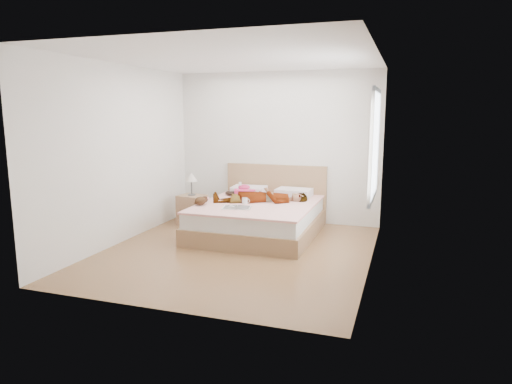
{
  "coord_description": "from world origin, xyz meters",
  "views": [
    {
      "loc": [
        2.18,
        -5.69,
        1.92
      ],
      "look_at": [
        0.0,
        0.85,
        0.7
      ],
      "focal_mm": 32.0,
      "sensor_mm": 36.0,
      "label": 1
    }
  ],
  "objects_px": {
    "phone": "(240,184)",
    "bed": "(260,216)",
    "towel": "(245,191)",
    "woman": "(261,195)",
    "nightstand": "(192,207)",
    "magazine": "(237,207)",
    "coffee_mug": "(245,201)",
    "plush_toy": "(201,201)"
  },
  "relations": [
    {
      "from": "coffee_mug",
      "to": "magazine",
      "type": "bearing_deg",
      "value": -93.1
    },
    {
      "from": "towel",
      "to": "magazine",
      "type": "relative_size",
      "value": 0.93
    },
    {
      "from": "plush_toy",
      "to": "nightstand",
      "type": "bearing_deg",
      "value": 125.61
    },
    {
      "from": "bed",
      "to": "plush_toy",
      "type": "bearing_deg",
      "value": -145.74
    },
    {
      "from": "bed",
      "to": "towel",
      "type": "xyz_separation_m",
      "value": [
        -0.41,
        0.44,
        0.31
      ]
    },
    {
      "from": "phone",
      "to": "bed",
      "type": "xyz_separation_m",
      "value": [
        0.5,
        -0.47,
        -0.43
      ]
    },
    {
      "from": "coffee_mug",
      "to": "nightstand",
      "type": "height_order",
      "value": "nightstand"
    },
    {
      "from": "phone",
      "to": "nightstand",
      "type": "relative_size",
      "value": 0.11
    },
    {
      "from": "phone",
      "to": "towel",
      "type": "xyz_separation_m",
      "value": [
        0.09,
        -0.03,
        -0.12
      ]
    },
    {
      "from": "plush_toy",
      "to": "woman",
      "type": "bearing_deg",
      "value": 37.82
    },
    {
      "from": "phone",
      "to": "nightstand",
      "type": "xyz_separation_m",
      "value": [
        -0.78,
        -0.28,
        -0.41
      ]
    },
    {
      "from": "woman",
      "to": "magazine",
      "type": "xyz_separation_m",
      "value": [
        -0.18,
        -0.62,
        -0.1
      ]
    },
    {
      "from": "woman",
      "to": "magazine",
      "type": "bearing_deg",
      "value": -35.65
    },
    {
      "from": "phone",
      "to": "bed",
      "type": "height_order",
      "value": "bed"
    },
    {
      "from": "phone",
      "to": "towel",
      "type": "relative_size",
      "value": 0.24
    },
    {
      "from": "towel",
      "to": "nightstand",
      "type": "bearing_deg",
      "value": -163.99
    },
    {
      "from": "magazine",
      "to": "coffee_mug",
      "type": "bearing_deg",
      "value": 86.9
    },
    {
      "from": "bed",
      "to": "magazine",
      "type": "xyz_separation_m",
      "value": [
        -0.18,
        -0.55,
        0.24
      ]
    },
    {
      "from": "woman",
      "to": "bed",
      "type": "height_order",
      "value": "bed"
    },
    {
      "from": "towel",
      "to": "coffee_mug",
      "type": "xyz_separation_m",
      "value": [
        0.25,
        -0.67,
        -0.02
      ]
    },
    {
      "from": "bed",
      "to": "coffee_mug",
      "type": "height_order",
      "value": "bed"
    },
    {
      "from": "magazine",
      "to": "phone",
      "type": "bearing_deg",
      "value": 107.59
    },
    {
      "from": "woman",
      "to": "towel",
      "type": "xyz_separation_m",
      "value": [
        -0.41,
        0.37,
        -0.03
      ]
    },
    {
      "from": "magazine",
      "to": "plush_toy",
      "type": "relative_size",
      "value": 1.78
    },
    {
      "from": "towel",
      "to": "magazine",
      "type": "xyz_separation_m",
      "value": [
        0.23,
        -0.99,
        -0.07
      ]
    },
    {
      "from": "bed",
      "to": "plush_toy",
      "type": "relative_size",
      "value": 7.96
    },
    {
      "from": "bed",
      "to": "nightstand",
      "type": "distance_m",
      "value": 1.3
    },
    {
      "from": "towel",
      "to": "magazine",
      "type": "distance_m",
      "value": 1.02
    },
    {
      "from": "phone",
      "to": "magazine",
      "type": "bearing_deg",
      "value": -92.24
    },
    {
      "from": "towel",
      "to": "plush_toy",
      "type": "relative_size",
      "value": 1.65
    },
    {
      "from": "woman",
      "to": "coffee_mug",
      "type": "distance_m",
      "value": 0.35
    },
    {
      "from": "coffee_mug",
      "to": "nightstand",
      "type": "xyz_separation_m",
      "value": [
        -1.12,
        0.43,
        -0.26
      ]
    },
    {
      "from": "towel",
      "to": "nightstand",
      "type": "xyz_separation_m",
      "value": [
        -0.87,
        -0.25,
        -0.29
      ]
    },
    {
      "from": "woman",
      "to": "phone",
      "type": "xyz_separation_m",
      "value": [
        -0.5,
        0.4,
        0.09
      ]
    },
    {
      "from": "bed",
      "to": "coffee_mug",
      "type": "xyz_separation_m",
      "value": [
        -0.16,
        -0.23,
        0.28
      ]
    },
    {
      "from": "phone",
      "to": "nightstand",
      "type": "bearing_deg",
      "value": 179.84
    },
    {
      "from": "towel",
      "to": "magazine",
      "type": "height_order",
      "value": "towel"
    },
    {
      "from": "plush_toy",
      "to": "nightstand",
      "type": "xyz_separation_m",
      "value": [
        -0.51,
        0.72,
        -0.28
      ]
    },
    {
      "from": "woman",
      "to": "nightstand",
      "type": "xyz_separation_m",
      "value": [
        -1.28,
        0.12,
        -0.32
      ]
    },
    {
      "from": "woman",
      "to": "magazine",
      "type": "distance_m",
      "value": 0.65
    },
    {
      "from": "magazine",
      "to": "coffee_mug",
      "type": "distance_m",
      "value": 0.32
    },
    {
      "from": "nightstand",
      "to": "towel",
      "type": "bearing_deg",
      "value": 16.01
    }
  ]
}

